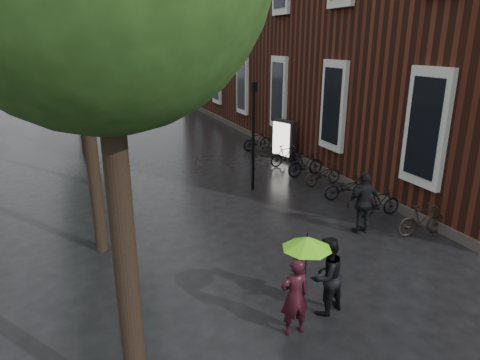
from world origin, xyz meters
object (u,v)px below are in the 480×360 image
parked_bicycles (314,169)px  lamp_post (253,126)px  person_burgundy (294,296)px  person_black (326,276)px  pedestrian_walking (364,203)px  ad_lightbox (284,140)px

parked_bicycles → lamp_post: bearing=-175.9°
person_burgundy → lamp_post: (2.60, 8.19, 1.68)m
person_burgundy → parked_bicycles: (5.42, 8.39, -0.34)m
person_black → pedestrian_walking: (3.18, 3.02, 0.09)m
pedestrian_walking → ad_lightbox: size_ratio=0.98×
parked_bicycles → person_black: bearing=-119.2°
person_black → ad_lightbox: 12.36m
person_burgundy → lamp_post: size_ratio=0.40×
parked_bicycles → lamp_post: size_ratio=2.93×
lamp_post → pedestrian_walking: bearing=-72.4°
person_black → lamp_post: (1.66, 7.81, 1.64)m
person_burgundy → ad_lightbox: ad_lightbox is taller
ad_lightbox → pedestrian_walking: bearing=-119.9°
parked_bicycles → ad_lightbox: 3.43m
parked_bicycles → ad_lightbox: bearing=84.8°
person_burgundy → pedestrian_walking: 5.34m
person_burgundy → parked_bicycles: person_burgundy is taller
ad_lightbox → lamp_post: 4.99m
person_black → parked_bicycles: (4.48, 8.02, -0.38)m
pedestrian_walking → parked_bicycles: pedestrian_walking is taller
pedestrian_walking → ad_lightbox: 8.53m
pedestrian_walking → ad_lightbox: (1.60, 8.37, 0.03)m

